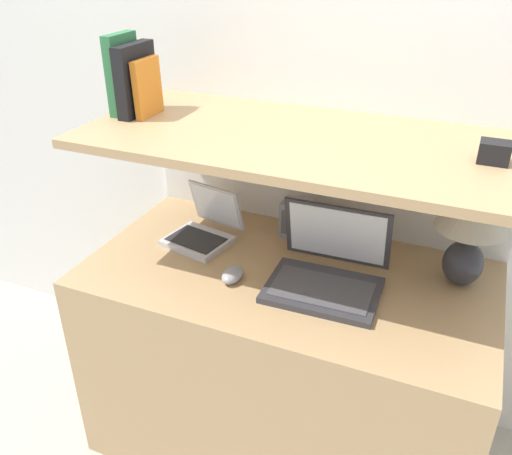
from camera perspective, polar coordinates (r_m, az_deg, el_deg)
The scene contains 13 objects.
wall_back at distance 1.95m, azimuth 7.89°, elevation 12.15°, with size 6.00×0.05×2.40m.
desk at distance 2.01m, azimuth 2.95°, elevation -13.97°, with size 1.32×0.69×0.77m.
back_riser at distance 2.17m, azimuth 6.50°, elevation -3.75°, with size 1.32×0.04×1.18m.
shelf at distance 1.64m, azimuth 4.58°, elevation 9.12°, with size 1.32×0.63×0.03m.
table_lamp at distance 1.74m, azimuth 21.74°, elevation 0.42°, with size 0.21×0.21×0.33m.
laptop_large at distance 1.70m, azimuth 7.50°, elevation -4.63°, with size 0.35×0.32×0.24m.
laptop_small at distance 1.95m, azimuth -5.52°, elevation -0.16°, with size 0.25×0.27×0.19m.
computer_mouse at distance 1.73m, azimuth -2.49°, elevation -4.97°, with size 0.06×0.10×0.04m.
router_box at distance 1.96m, azimuth 4.20°, elevation 0.93°, with size 0.10×0.08×0.13m.
book_green at distance 1.88m, azimuth -13.85°, elevation 15.41°, with size 0.04×0.14×0.25m.
book_black at distance 1.86m, azimuth -12.55°, elevation 14.94°, with size 0.04×0.18×0.23m.
book_orange at distance 1.84m, azimuth -11.36°, elevation 14.23°, with size 0.03×0.13×0.18m.
shelf_gadget at distance 1.56m, azimuth 23.80°, elevation 7.27°, with size 0.08×0.06×0.06m.
Camera 1 is at (0.49, -1.05, 1.75)m, focal length 38.00 mm.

